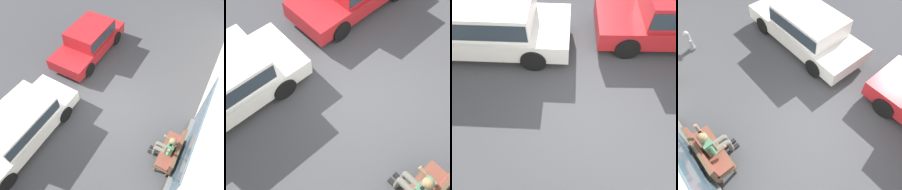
# 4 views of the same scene
# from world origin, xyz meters

# --- Properties ---
(ground_plane) EXTENTS (60.00, 60.00, 0.00)m
(ground_plane) POSITION_xyz_m (0.00, 0.00, 0.00)
(ground_plane) COLOR #424244
(bench) EXTENTS (1.44, 0.55, 1.03)m
(bench) POSITION_xyz_m (0.97, 2.90, 0.59)
(bench) COLOR brown
(bench) RESTS_ON ground_plane
(person_on_phone) EXTENTS (0.73, 0.74, 1.36)m
(person_on_phone) POSITION_xyz_m (1.00, 2.67, 0.72)
(person_on_phone) COLOR #6B665B
(person_on_phone) RESTS_ON ground_plane
(parked_car_near) EXTENTS (4.18, 1.85, 1.42)m
(parked_car_near) POSITION_xyz_m (-2.36, -2.51, 0.78)
(parked_car_near) COLOR red
(parked_car_near) RESTS_ON ground_plane
(parked_car_mid) EXTENTS (4.72, 1.97, 1.40)m
(parked_car_mid) POSITION_xyz_m (2.78, -2.07, 0.77)
(parked_car_mid) COLOR white
(parked_car_mid) RESTS_ON ground_plane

